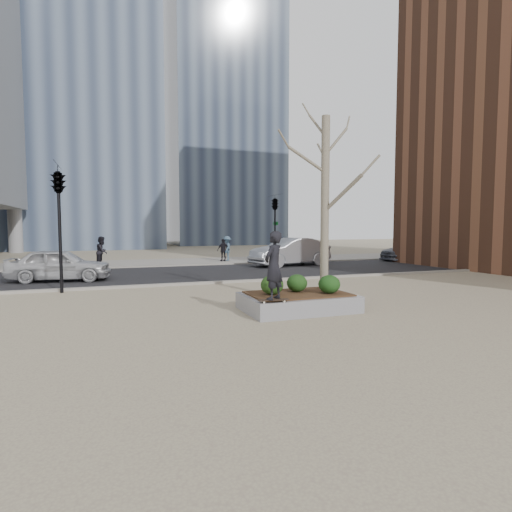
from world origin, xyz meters
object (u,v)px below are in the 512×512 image
object	(u,v)px
skateboard	(274,301)
skateboarder	(274,265)
police_car	(60,265)
planter	(298,302)

from	to	relation	value
skateboard	skateboarder	bearing A→B (deg)	-82.88
skateboarder	police_car	bearing A→B (deg)	-95.93
planter	police_car	world-z (taller)	police_car
planter	skateboard	distance (m)	1.43
skateboard	police_car	size ratio (longest dim) A/B	0.19
skateboard	police_car	xyz separation A→B (m)	(-5.80, 9.86, 0.23)
skateboard	police_car	bearing A→B (deg)	127.58
police_car	planter	bearing A→B (deg)	-133.52
planter	skateboard	size ratio (longest dim) A/B	3.85
planter	skateboarder	size ratio (longest dim) A/B	1.78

